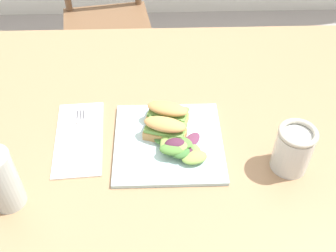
% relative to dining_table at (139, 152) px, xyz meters
% --- Properties ---
extents(ground_plane, '(8.66, 8.66, 0.00)m').
position_rel_dining_table_xyz_m(ground_plane, '(0.02, 0.06, -0.62)').
color(ground_plane, gray).
extents(dining_table, '(1.33, 0.86, 0.74)m').
position_rel_dining_table_xyz_m(dining_table, '(0.00, 0.00, 0.00)').
color(dining_table, '#997551').
rests_on(dining_table, ground).
extents(chair_wooden_far, '(0.46, 0.46, 0.87)m').
position_rel_dining_table_xyz_m(chair_wooden_far, '(-0.18, 0.97, -0.17)').
color(chair_wooden_far, brown).
rests_on(chair_wooden_far, ground).
extents(plate_lunch, '(0.26, 0.26, 0.01)m').
position_rel_dining_table_xyz_m(plate_lunch, '(0.08, -0.08, 0.13)').
color(plate_lunch, silver).
rests_on(plate_lunch, dining_table).
extents(sandwich_half_front, '(0.11, 0.08, 0.06)m').
position_rel_dining_table_xyz_m(sandwich_half_front, '(0.07, -0.07, 0.16)').
color(sandwich_half_front, tan).
rests_on(sandwich_half_front, plate_lunch).
extents(sandwich_half_back, '(0.11, 0.08, 0.06)m').
position_rel_dining_table_xyz_m(sandwich_half_back, '(0.08, -0.02, 0.16)').
color(sandwich_half_back, tan).
rests_on(sandwich_half_back, plate_lunch).
extents(salad_mixed_greens, '(0.13, 0.13, 0.04)m').
position_rel_dining_table_xyz_m(salad_mixed_greens, '(0.10, -0.12, 0.15)').
color(salad_mixed_greens, '#6B9E47').
rests_on(salad_mixed_greens, plate_lunch).
extents(napkin_folded, '(0.13, 0.25, 0.00)m').
position_rel_dining_table_xyz_m(napkin_folded, '(-0.14, -0.06, 0.12)').
color(napkin_folded, silver).
rests_on(napkin_folded, dining_table).
extents(fork_on_napkin, '(0.03, 0.19, 0.00)m').
position_rel_dining_table_xyz_m(fork_on_napkin, '(-0.14, -0.04, 0.13)').
color(fork_on_napkin, silver).
rests_on(fork_on_napkin, napkin_folded).
extents(bottle_cold_brew, '(0.07, 0.07, 0.19)m').
position_rel_dining_table_xyz_m(bottle_cold_brew, '(-0.26, -0.23, 0.19)').
color(bottle_cold_brew, black).
rests_on(bottle_cold_brew, dining_table).
extents(mason_jar_iced_tea, '(0.08, 0.08, 0.11)m').
position_rel_dining_table_xyz_m(mason_jar_iced_tea, '(0.35, -0.16, 0.17)').
color(mason_jar_iced_tea, '#C67528').
rests_on(mason_jar_iced_tea, dining_table).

